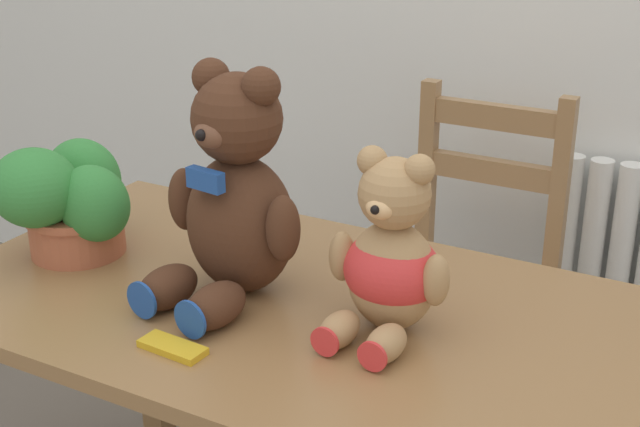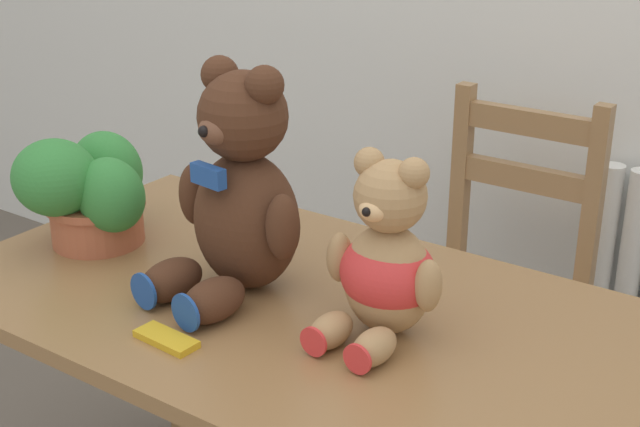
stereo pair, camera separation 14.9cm
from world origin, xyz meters
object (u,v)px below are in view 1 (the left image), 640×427
(teddy_bear_left, at_px, (234,199))
(potted_plant, at_px, (69,199))
(teddy_bear_right, at_px, (390,261))
(wooden_chair_behind, at_px, (468,285))
(chocolate_bar, at_px, (173,347))

(teddy_bear_left, xyz_separation_m, potted_plant, (-0.38, -0.02, -0.06))
(teddy_bear_right, bearing_deg, teddy_bear_left, 4.10)
(teddy_bear_left, height_order, teddy_bear_right, teddy_bear_left)
(wooden_chair_behind, relative_size, potted_plant, 3.27)
(wooden_chair_behind, height_order, potted_plant, potted_plant)
(teddy_bear_right, bearing_deg, potted_plant, 4.89)
(chocolate_bar, bearing_deg, potted_plant, 152.58)
(teddy_bear_left, bearing_deg, potted_plant, 10.73)
(wooden_chair_behind, distance_m, potted_plant, 0.99)
(potted_plant, bearing_deg, teddy_bear_left, 2.77)
(potted_plant, bearing_deg, chocolate_bar, -27.42)
(teddy_bear_left, relative_size, chocolate_bar, 3.68)
(wooden_chair_behind, bearing_deg, teddy_bear_right, 97.69)
(wooden_chair_behind, bearing_deg, potted_plant, 51.06)
(wooden_chair_behind, distance_m, teddy_bear_left, 0.85)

